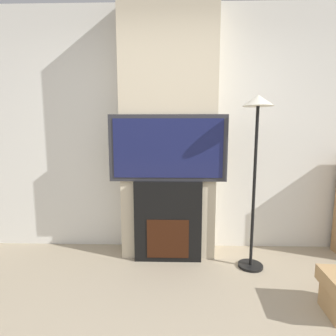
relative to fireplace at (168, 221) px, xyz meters
name	(u,v)px	position (x,y,z in m)	size (l,w,h in m)	color
wall_back	(169,131)	(0.00, 0.37, 0.93)	(6.00, 0.06, 2.70)	silver
chimney_breast	(168,131)	(0.00, 0.17, 0.93)	(0.99, 0.34, 2.70)	beige
fireplace	(168,221)	(0.00, 0.00, 0.00)	(0.69, 0.15, 0.85)	black
television	(168,148)	(0.00, 0.00, 0.76)	(1.19, 0.07, 0.67)	#2D2D33
floor_lamp	(257,136)	(0.83, -0.14, 0.89)	(0.28, 0.28, 1.68)	black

